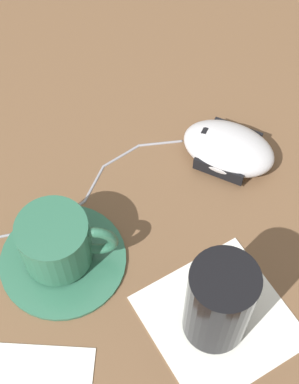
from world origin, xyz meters
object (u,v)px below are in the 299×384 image
coffee_cup (57,241)px  computer_mouse (228,148)px  drinking_glass (219,303)px  saucer (63,259)px

coffee_cup → computer_mouse: 0.22m
coffee_cup → drinking_glass: (-0.14, 0.09, 0.02)m
saucer → computer_mouse: (-0.20, -0.10, 0.01)m
computer_mouse → drinking_glass: (0.06, 0.19, 0.04)m
coffee_cup → computer_mouse: (-0.20, -0.10, -0.02)m
coffee_cup → saucer: bearing=109.2°
drinking_glass → computer_mouse: bearing=-106.0°
saucer → drinking_glass: drinking_glass is taller
saucer → coffee_cup: bearing=-70.8°
coffee_cup → drinking_glass: drinking_glass is taller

